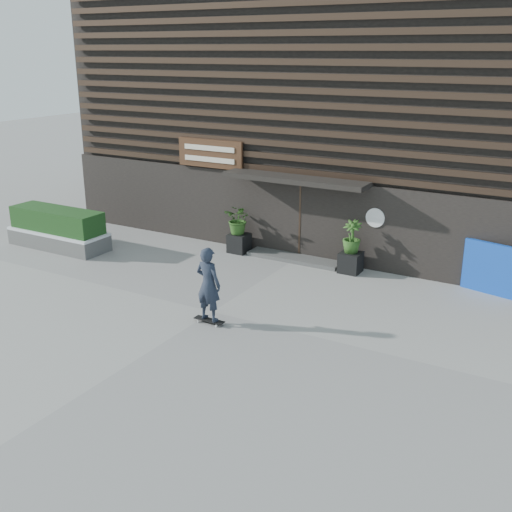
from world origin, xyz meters
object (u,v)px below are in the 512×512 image
Objects in this scene: skateboarder at (208,285)px; planter_pot_left at (239,243)px; planter_pot_right at (351,262)px; blue_tarp at (490,269)px; raised_bed at (59,240)px.

planter_pot_left is at bearing 113.90° from skateboarder.
blue_tarp is at bearing 4.52° from planter_pot_right.
blue_tarp is 7.55m from skateboarder.
skateboarder is at bearing -66.10° from planter_pot_left.
skateboarder is (-1.59, -4.99, 0.69)m from planter_pot_right.
skateboarder reaches higher than blue_tarp.
blue_tarp is (7.59, 0.30, 0.39)m from planter_pot_left.
planter_pot_right is (3.80, 0.00, 0.00)m from planter_pot_left.
raised_bed is (-9.20, -2.50, -0.05)m from planter_pot_right.
blue_tarp is (3.79, 0.30, 0.39)m from planter_pot_right.
raised_bed is 2.36× the size of blue_tarp.
planter_pot_left reaches higher than raised_bed.
blue_tarp reaches higher than raised_bed.
planter_pot_right is 3.82m from blue_tarp.
planter_pot_left is at bearing -164.85° from blue_tarp.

